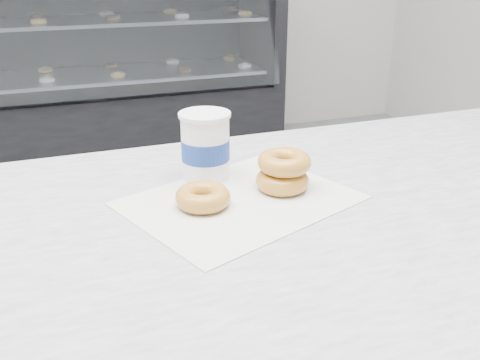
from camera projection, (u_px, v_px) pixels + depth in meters
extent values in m
cube|color=silver|center=(216.00, 238.00, 0.78)|extent=(3.06, 0.76, 0.04)
cube|color=black|center=(88.00, 129.00, 3.36)|extent=(2.40, 0.70, 0.50)
cube|color=black|center=(72.00, 20.00, 3.40)|extent=(2.40, 0.06, 0.75)
cube|color=black|center=(260.00, 19.00, 3.48)|extent=(0.08, 0.70, 0.75)
cube|color=white|center=(80.00, 33.00, 2.85)|extent=(2.28, 0.16, 0.70)
cube|color=silver|center=(81.00, 76.00, 3.23)|extent=(2.20, 0.55, 0.02)
cube|color=silver|center=(75.00, 22.00, 3.11)|extent=(2.20, 0.55, 0.02)
cube|color=silver|center=(240.00, 200.00, 0.85)|extent=(0.41, 0.36, 0.00)
torus|color=orange|center=(203.00, 197.00, 0.82)|extent=(0.09, 0.09, 0.03)
torus|color=orange|center=(282.00, 181.00, 0.88)|extent=(0.09, 0.09, 0.03)
torus|color=orange|center=(284.00, 162.00, 0.88)|extent=(0.12, 0.12, 0.03)
cylinder|color=white|center=(205.00, 146.00, 0.92)|extent=(0.09, 0.09, 0.12)
cylinder|color=white|center=(205.00, 115.00, 0.89)|extent=(0.09, 0.09, 0.01)
cylinder|color=navy|center=(205.00, 149.00, 0.92)|extent=(0.09, 0.09, 0.04)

